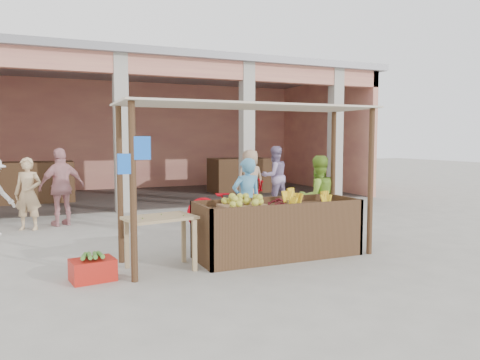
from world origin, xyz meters
name	(u,v)px	position (x,y,z in m)	size (l,w,h in m)	color
ground	(249,259)	(0.00, 0.00, 0.00)	(60.00, 60.00, 0.00)	gray
market_building	(137,114)	(0.05, 8.93, 2.70)	(14.40, 6.40, 4.20)	#E29776
fruit_stall	(278,231)	(0.50, 0.00, 0.40)	(2.60, 0.95, 0.80)	#4F321F
stall_awning	(247,132)	(-0.01, 0.06, 1.98)	(4.09, 1.35, 2.39)	#4F321F
banana_heap	(307,199)	(1.01, -0.05, 0.91)	(1.16, 0.63, 0.21)	yellow
melon_tray	(244,203)	(-0.09, -0.01, 0.89)	(0.69, 0.60, 0.19)	#946E4C
berry_heap	(278,202)	(0.51, 0.00, 0.87)	(0.45, 0.37, 0.14)	maroon
side_table	(160,226)	(-1.40, -0.01, 0.63)	(1.06, 0.81, 0.77)	tan
papaya_pile	(160,209)	(-1.40, -0.01, 0.88)	(0.76, 0.43, 0.22)	#4A892D
red_crate	(93,270)	(-2.35, -0.18, 0.14)	(0.55, 0.40, 0.29)	#B11C12
plantain_bundle	(92,256)	(-2.35, -0.18, 0.33)	(0.46, 0.32, 0.09)	#487E2E
produce_sacks	(265,193)	(2.93, 5.33, 0.33)	(1.08, 0.81, 0.65)	maroon
vendor_blue	(247,198)	(0.43, 1.04, 0.82)	(0.61, 0.45, 1.63)	#5198C5
vendor_green	(318,196)	(1.74, 0.78, 0.83)	(0.79, 0.46, 1.65)	#88BD36
motorcycle	(235,203)	(0.74, 2.34, 0.54)	(2.08, 0.72, 1.09)	#A9020B
shopper_b	(62,184)	(-2.52, 4.22, 0.90)	(1.05, 0.56, 1.79)	#CA888C
shopper_c	(250,177)	(2.12, 4.59, 0.88)	(0.85, 0.55, 1.77)	#A18063
shopper_e	(28,192)	(-3.18, 3.97, 0.78)	(0.58, 0.44, 1.56)	tan
shopper_f	(275,173)	(3.08, 5.05, 0.91)	(0.89, 0.51, 1.83)	#917DA4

